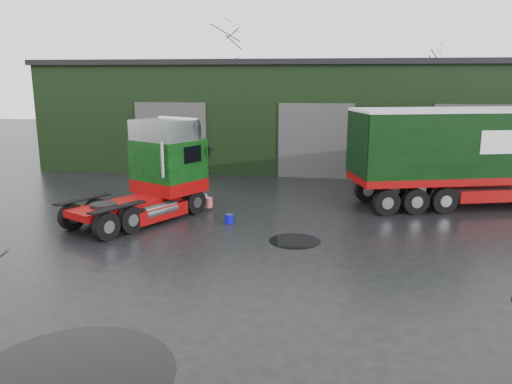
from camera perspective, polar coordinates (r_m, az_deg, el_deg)
ground at (r=14.12m, az=-2.53°, el=-9.05°), size 100.00×100.00×0.00m
warehouse at (r=32.96m, az=7.04°, el=9.05°), size 32.40×12.40×6.30m
hero_tractor at (r=18.99m, az=-13.67°, el=2.21°), size 5.21×6.54×3.76m
lorry_right at (r=23.28m, az=25.65°, el=3.65°), size 15.84×6.69×4.12m
wash_bucket at (r=18.68m, az=-3.08°, el=-3.04°), size 0.43×0.43×0.31m
tree_back_a at (r=43.70m, az=-3.53°, el=12.11°), size 4.40×4.40×9.50m
tree_back_b at (r=43.60m, az=17.96°, el=10.21°), size 4.40×4.40×7.50m
puddle_0 at (r=10.15m, az=-20.46°, el=-19.21°), size 3.80×3.80×0.01m
puddle_1 at (r=16.66m, az=4.45°, el=-5.61°), size 1.72×1.72×0.01m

